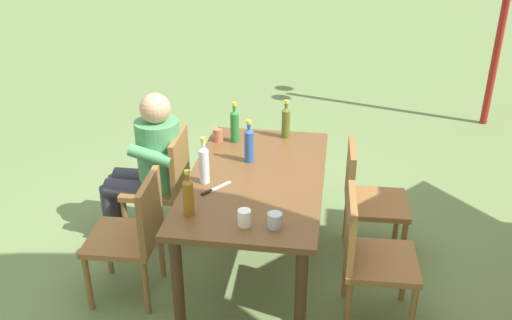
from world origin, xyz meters
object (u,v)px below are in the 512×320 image
object	(u,v)px
chair_far_left	(366,196)
bottle_green	(235,125)
chair_near_left	(165,181)
bottle_blue	(249,144)
person_in_white_shirt	(149,160)
backpack_by_near_side	(275,167)
table_knife	(214,189)
bottle_amber	(188,196)
cup_steel	(275,220)
bottle_clear	(204,163)
bottle_olive	(286,121)
dining_table	(256,190)
chair_near_right	(134,232)
cup_white	(244,218)
chair_far_right	(368,253)
cup_terracotta	(218,135)

from	to	relation	value
chair_far_left	bottle_green	size ratio (longest dim) A/B	2.82
chair_near_left	bottle_blue	size ratio (longest dim) A/B	2.86
person_in_white_shirt	backpack_by_near_side	world-z (taller)	person_in_white_shirt
table_knife	chair_near_left	bearing A→B (deg)	-138.04
bottle_amber	cup_steel	bearing A→B (deg)	83.47
person_in_white_shirt	bottle_clear	bearing A→B (deg)	48.58
bottle_olive	bottle_clear	bearing A→B (deg)	-29.41
dining_table	bottle_clear	bearing A→B (deg)	-68.22
bottle_green	cup_steel	world-z (taller)	bottle_green
cup_steel	bottle_green	bearing A→B (deg)	-158.71
bottle_amber	bottle_green	distance (m)	1.04
bottle_green	backpack_by_near_side	distance (m)	1.03
table_knife	dining_table	bearing A→B (deg)	132.40
chair_far_left	bottle_olive	size ratio (longest dim) A/B	2.96
dining_table	chair_near_right	distance (m)	0.84
table_knife	bottle_amber	bearing A→B (deg)	-14.52
cup_white	table_knife	size ratio (longest dim) A/B	0.47
cup_white	bottle_olive	bearing A→B (deg)	175.17
chair_far_right	chair_near_right	size ratio (longest dim) A/B	1.00
cup_steel	backpack_by_near_side	world-z (taller)	cup_steel
bottle_blue	chair_near_right	bearing A→B (deg)	-49.79
bottle_blue	bottle_green	bearing A→B (deg)	-153.11
chair_far_left	chair_far_right	bearing A→B (deg)	0.00
dining_table	cup_white	world-z (taller)	cup_white
bottle_green	cup_steel	xyz separation A→B (m)	(1.10, 0.43, -0.09)
table_knife	chair_far_right	bearing A→B (deg)	82.06
bottle_olive	person_in_white_shirt	bearing A→B (deg)	-72.38
chair_far_right	bottle_olive	xyz separation A→B (m)	(-1.01, -0.61, 0.41)
cup_steel	bottle_clear	bearing A→B (deg)	-131.76
dining_table	cup_steel	bearing A→B (deg)	18.41
chair_near_left	cup_white	bearing A→B (deg)	39.16
chair_near_left	backpack_by_near_side	world-z (taller)	chair_near_left
person_in_white_shirt	table_knife	size ratio (longest dim) A/B	5.72
backpack_by_near_side	bottle_blue	bearing A→B (deg)	-3.52
chair_near_left	table_knife	distance (m)	0.81
chair_far_right	bottle_amber	world-z (taller)	bottle_amber
person_in_white_shirt	bottle_green	world-z (taller)	person_in_white_shirt
chair_near_right	backpack_by_near_side	distance (m)	1.77
cup_terracotta	backpack_by_near_side	bearing A→B (deg)	154.88
bottle_clear	backpack_by_near_side	bearing A→B (deg)	167.77
bottle_amber	cup_white	world-z (taller)	bottle_amber
chair_far_left	person_in_white_shirt	distance (m)	1.60
chair_near_left	cup_terracotta	world-z (taller)	chair_near_left
chair_far_left	bottle_amber	bearing A→B (deg)	-50.65
dining_table	cup_terracotta	size ratio (longest dim) A/B	15.68
bottle_green	bottle_olive	size ratio (longest dim) A/B	1.05
chair_far_right	table_knife	world-z (taller)	chair_far_right
cup_white	backpack_by_near_side	world-z (taller)	cup_white
cup_terracotta	bottle_amber	bearing A→B (deg)	2.58
chair_far_right	bottle_blue	distance (m)	1.08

